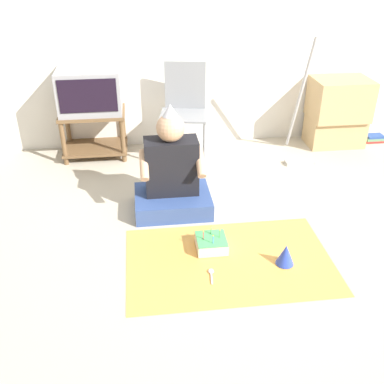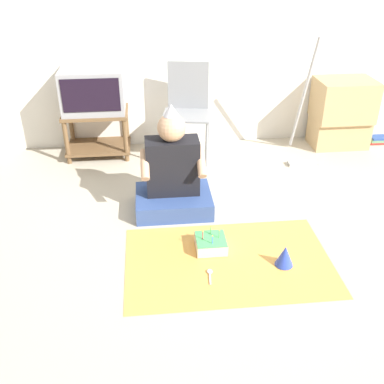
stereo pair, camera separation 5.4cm
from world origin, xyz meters
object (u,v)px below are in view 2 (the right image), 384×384
(birthday_cake, at_px, (211,243))
(cardboard_box_stack, at_px, (342,112))
(folding_chair, at_px, (187,104))
(party_hat_blue, at_px, (285,256))
(tv, at_px, (93,90))
(person_seated, at_px, (173,177))
(book_pile, at_px, (378,140))
(dust_mop, at_px, (303,126))

(birthday_cake, bearing_deg, cardboard_box_stack, 46.54)
(folding_chair, relative_size, party_hat_blue, 6.22)
(tv, relative_size, person_seated, 0.67)
(person_seated, bearing_deg, party_hat_blue, -49.88)
(book_pile, height_order, party_hat_blue, party_hat_blue)
(dust_mop, xyz_separation_m, person_seated, (-1.28, -0.76, -0.07))
(book_pile, height_order, birthday_cake, birthday_cake)
(person_seated, bearing_deg, folding_chair, 78.10)
(person_seated, height_order, party_hat_blue, person_seated)
(book_pile, relative_size, birthday_cake, 0.95)
(tv, relative_size, book_pile, 2.91)
(folding_chair, xyz_separation_m, birthday_cake, (0.01, -1.56, -0.47))
(cardboard_box_stack, distance_m, dust_mop, 0.59)
(folding_chair, bearing_deg, tv, 172.86)
(person_seated, distance_m, birthday_cake, 0.66)
(tv, relative_size, birthday_cake, 2.75)
(birthday_cake, bearing_deg, book_pile, 39.37)
(cardboard_box_stack, height_order, person_seated, person_seated)
(book_pile, relative_size, party_hat_blue, 1.37)
(cardboard_box_stack, xyz_separation_m, person_seated, (-1.78, -1.06, -0.08))
(person_seated, bearing_deg, birthday_cake, -69.16)
(birthday_cake, relative_size, party_hat_blue, 1.44)
(cardboard_box_stack, xyz_separation_m, birthday_cake, (-1.56, -1.64, -0.31))
(book_pile, bearing_deg, tv, 179.62)
(cardboard_box_stack, distance_m, person_seated, 2.07)
(cardboard_box_stack, distance_m, party_hat_blue, 2.19)
(birthday_cake, bearing_deg, folding_chair, 90.51)
(person_seated, xyz_separation_m, party_hat_blue, (0.68, -0.81, -0.20))
(dust_mop, bearing_deg, cardboard_box_stack, 31.34)
(birthday_cake, bearing_deg, dust_mop, 51.70)
(tv, height_order, person_seated, person_seated)
(dust_mop, relative_size, person_seated, 1.38)
(cardboard_box_stack, relative_size, dust_mop, 0.58)
(dust_mop, distance_m, birthday_cake, 1.73)
(book_pile, bearing_deg, folding_chair, -177.45)
(dust_mop, height_order, birthday_cake, dust_mop)
(book_pile, relative_size, person_seated, 0.23)
(birthday_cake, bearing_deg, party_hat_blue, -26.24)
(tv, bearing_deg, cardboard_box_stack, -0.66)
(folding_chair, xyz_separation_m, cardboard_box_stack, (1.57, 0.08, -0.16))
(dust_mop, xyz_separation_m, party_hat_blue, (-0.60, -1.57, -0.27))
(tv, height_order, cardboard_box_stack, tv)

